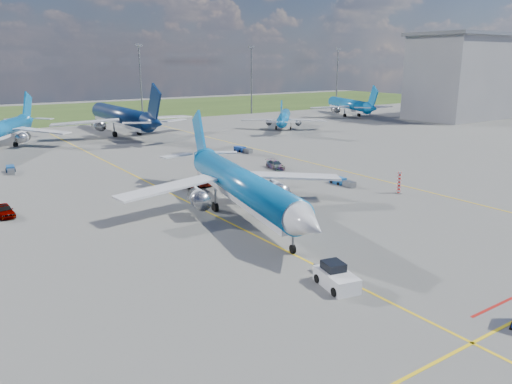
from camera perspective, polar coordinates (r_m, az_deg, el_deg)
ground at (r=48.51m, az=3.19°, el=-6.59°), size 400.00×400.00×0.00m
grass_strip at (r=188.62m, az=-26.01°, el=7.88°), size 400.00×80.00×0.01m
taxiway_lines at (r=71.49m, az=-10.32°, el=0.21°), size 60.25×160.00×0.02m
floodlight_masts at (r=150.63m, az=-20.29°, el=11.89°), size 202.20×0.50×22.70m
terminal_building at (r=176.05m, az=23.24°, el=12.07°), size 42.00×22.00×26.00m
warning_post at (r=71.09m, az=16.04°, el=1.03°), size 0.50×0.50×3.00m
bg_jet_n at (r=129.52m, az=-14.98°, el=6.39°), size 37.89×49.46×12.86m
bg_jet_ne at (r=136.49m, az=3.19°, el=7.26°), size 38.88×39.80×8.30m
bg_jet_ene at (r=171.39m, az=10.52°, el=8.56°), size 42.91×48.39×10.50m
main_airliner at (r=59.23m, az=-1.61°, el=-2.59°), size 38.16×45.57×10.52m
pushback_tug at (r=41.17m, az=9.12°, el=-9.61°), size 2.91×5.79×1.92m
service_car_a at (r=65.28m, az=-26.82°, el=-1.89°), size 2.01×4.46×1.49m
service_car_b at (r=72.31m, az=-6.30°, el=1.11°), size 5.55×3.33×1.44m
service_car_c at (r=84.60m, az=2.23°, el=3.15°), size 2.68×4.92×1.35m
baggage_tug_w at (r=74.44m, az=9.79°, el=1.17°), size 1.30×4.44×0.99m
baggage_tug_c at (r=90.92m, az=-26.24°, el=2.30°), size 1.64×4.44×0.97m
baggage_tug_e at (r=100.32m, az=-1.55°, el=4.86°), size 1.92×4.57×1.00m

